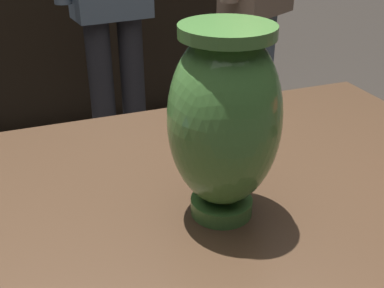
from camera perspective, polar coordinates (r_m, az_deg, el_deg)
The scene contains 2 objects.
back_display_shelf at distance 2.93m, azimuth -16.58°, elevation 12.10°, with size 2.60×0.40×0.99m.
vase_centerpiece at distance 0.65m, azimuth 3.94°, elevation 2.93°, with size 0.16×0.16×0.29m.
Camera 1 is at (-0.19, -0.63, 1.23)m, focal length 44.03 mm.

